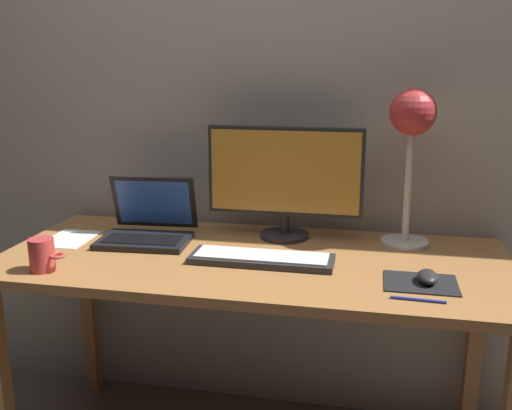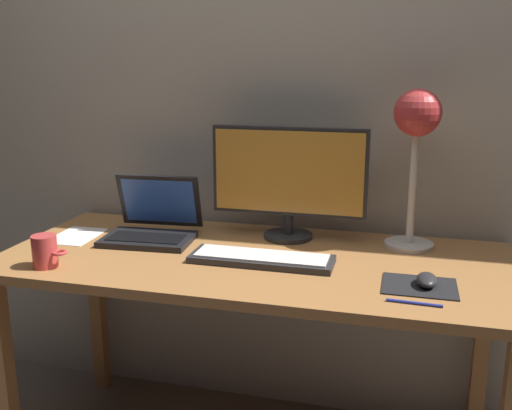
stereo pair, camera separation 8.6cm
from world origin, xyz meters
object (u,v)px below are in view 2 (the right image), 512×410
Objects in this scene: keyboard_main at (262,258)px; coffee_mug at (45,251)px; laptop at (153,221)px; pen at (414,303)px; monitor at (289,177)px; desk_lamp at (417,130)px; mouse at (427,280)px.

coffee_mug is at bearing -161.87° from keyboard_main.
laptop is 0.95m from pen.
laptop is 2.90× the size of coffee_mug.
monitor is 0.34m from keyboard_main.
desk_lamp is 0.51m from mouse.
laptop reaches higher than pen.
coffee_mug is at bearing -155.86° from desk_lamp.
monitor is at bearing 142.94° from mouse.
mouse is at bearing 75.98° from pen.
laptop is 0.40m from coffee_mug.
coffee_mug is 1.07m from pen.
coffee_mug is 0.78× the size of pen.
pen is (0.02, -0.48, -0.38)m from desk_lamp.
coffee_mug is at bearing -143.98° from monitor.
desk_lamp reaches higher than coffee_mug.
coffee_mug reaches higher than keyboard_main.
keyboard_main is 0.85× the size of desk_lamp.
desk_lamp is at bearing 31.73° from keyboard_main.
pen is (0.45, -0.21, -0.01)m from keyboard_main.
keyboard_main is at bearing -20.24° from laptop.
coffee_mug is (-1.10, -0.12, 0.03)m from mouse.
mouse is (0.05, -0.35, -0.37)m from desk_lamp.
mouse is 0.88× the size of coffee_mug.
pen is (1.07, -0.01, -0.04)m from coffee_mug.
monitor reaches higher than keyboard_main.
pen is at bearing -22.60° from laptop.
desk_lamp reaches higher than monitor.
desk_lamp is (0.86, 0.11, 0.33)m from laptop.
desk_lamp is at bearing 91.88° from pen.
mouse is at bearing -82.11° from desk_lamp.
coffee_mug is at bearing -117.51° from laptop.
monitor is 0.81m from coffee_mug.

